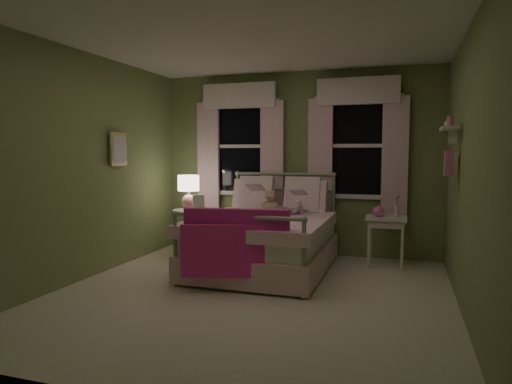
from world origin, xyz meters
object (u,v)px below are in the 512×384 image
(table_lamp, at_px, (189,188))
(bed, at_px, (265,239))
(teddy_bear, at_px, (271,204))
(child_right, at_px, (295,191))
(nightstand_left, at_px, (189,226))
(child_left, at_px, (254,193))
(nightstand_right, at_px, (386,224))

(table_lamp, bearing_deg, bed, -18.19)
(table_lamp, bearing_deg, teddy_bear, -6.68)
(child_right, distance_m, table_lamp, 1.52)
(child_right, relative_size, teddy_bear, 2.41)
(child_right, height_order, table_lamp, child_right)
(nightstand_left, distance_m, table_lamp, 0.54)
(nightstand_left, bearing_deg, teddy_bear, -6.68)
(child_left, bearing_deg, bed, 114.51)
(nightstand_left, bearing_deg, table_lamp, 0.00)
(bed, height_order, teddy_bear, bed)
(child_left, relative_size, nightstand_right, 1.08)
(child_left, height_order, nightstand_left, child_left)
(child_right, relative_size, nightstand_left, 1.18)
(teddy_bear, height_order, nightstand_right, teddy_bear)
(table_lamp, height_order, nightstand_right, table_lamp)
(teddy_bear, distance_m, nightstand_left, 1.31)
(child_right, xyz_separation_m, nightstand_left, (-1.52, -0.01, -0.53))
(teddy_bear, bearing_deg, child_left, 150.50)
(nightstand_left, height_order, table_lamp, table_lamp)
(bed, distance_m, nightstand_left, 1.31)
(nightstand_right, bearing_deg, table_lamp, -176.07)
(child_left, height_order, teddy_bear, child_left)
(bed, distance_m, child_left, 0.73)
(nightstand_left, height_order, nightstand_right, same)
(teddy_bear, distance_m, table_lamp, 1.26)
(child_left, relative_size, nightstand_left, 1.07)
(child_left, height_order, nightstand_right, child_left)
(nightstand_left, xyz_separation_m, table_lamp, (0.00, 0.00, 0.54))
(child_right, relative_size, table_lamp, 1.63)
(child_right, xyz_separation_m, table_lamp, (-1.52, -0.01, 0.00))
(bed, relative_size, teddy_bear, 6.41)
(bed, xyz_separation_m, teddy_bear, (0.00, 0.26, 0.41))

